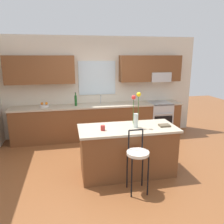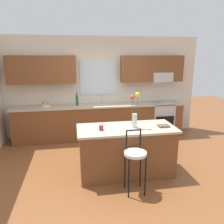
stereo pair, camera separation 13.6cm
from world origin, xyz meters
TOP-DOWN VIEW (x-y plane):
  - ground_plane at (0.00, 0.00)m, footprint 14.00×14.00m
  - back_wall_assembly at (0.03, 1.99)m, footprint 5.60×0.50m
  - counter_run at (0.00, 1.70)m, footprint 4.56×0.64m
  - sink_faucet at (0.07, 1.84)m, footprint 0.02×0.13m
  - oven_range at (1.72, 1.68)m, footprint 0.60×0.64m
  - kitchen_island at (0.24, -0.32)m, footprint 1.80×0.80m
  - bar_stool_near at (0.24, -0.93)m, footprint 0.36×0.36m
  - flower_vase at (0.38, -0.35)m, footprint 0.17×0.09m
  - mug_ceramic at (-0.24, -0.39)m, footprint 0.08×0.08m
  - cookbook at (0.93, -0.39)m, footprint 0.20×0.15m
  - fruit_bowl_oranges at (-1.40, 1.70)m, footprint 0.24×0.24m
  - bottle_olive_oil at (-0.61, 1.70)m, footprint 0.06×0.06m

SIDE VIEW (x-z plane):
  - ground_plane at x=0.00m, z-range 0.00..0.00m
  - oven_range at x=1.72m, z-range 0.00..0.92m
  - kitchen_island at x=0.24m, z-range 0.00..0.92m
  - counter_run at x=0.00m, z-range 0.01..0.93m
  - bar_stool_near at x=0.24m, z-range 0.11..1.16m
  - cookbook at x=0.93m, z-range 0.92..0.95m
  - fruit_bowl_oranges at x=-1.40m, z-range 0.90..1.02m
  - mug_ceramic at x=-0.24m, z-range 0.92..1.01m
  - sink_faucet at x=0.07m, z-range 0.95..1.18m
  - bottle_olive_oil at x=-0.61m, z-range 0.89..1.24m
  - flower_vase at x=0.38m, z-range 0.87..1.53m
  - back_wall_assembly at x=0.03m, z-range 0.16..2.86m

